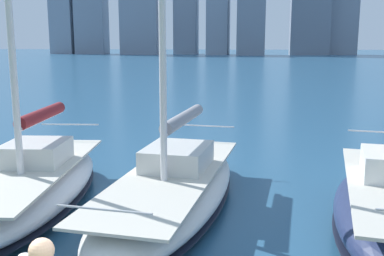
# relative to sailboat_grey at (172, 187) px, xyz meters

# --- Properties ---
(sailboat_grey) EXTENTS (3.26, 8.66, 9.33)m
(sailboat_grey) POSITION_rel_sailboat_grey_xyz_m (0.00, 0.00, 0.00)
(sailboat_grey) COLOR white
(sailboat_grey) RESTS_ON ground
(sailboat_maroon) EXTENTS (3.33, 7.65, 12.61)m
(sailboat_maroon) POSITION_rel_sailboat_grey_xyz_m (3.53, 0.41, 0.09)
(sailboat_maroon) COLOR white
(sailboat_maroon) RESTS_ON ground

